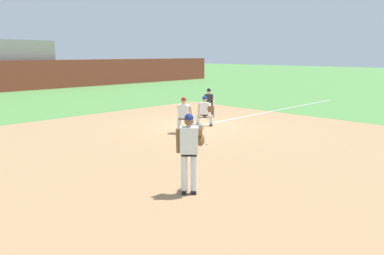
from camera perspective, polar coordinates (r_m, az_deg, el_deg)
The scene contains 10 objects.
ground_plane at distance 16.51m, azimuth 0.54°, elevation 0.17°, with size 160.00×160.00×0.00m, color #518942.
infield_dirt_patch at distance 12.56m, azimuth 0.20°, elevation -3.34°, with size 18.00×18.00×0.01m, color #A87F56.
foul_line_stripe at distance 21.74m, azimuth 12.93°, elevation 2.58°, with size 13.37×0.10×0.00m, color white.
first_base_bag at distance 16.50m, azimuth 0.54°, elevation 0.33°, with size 0.38×0.38×0.09m, color white.
baseball at distance 13.18m, azimuth 2.29°, elevation -2.50°, with size 0.07×0.07×0.07m, color white.
pitcher at distance 8.41m, azimuth -0.34°, elevation -3.24°, with size 0.85×0.56×1.86m.
first_baseman at distance 16.45m, azimuth 1.97°, elevation 2.72°, with size 0.76×1.07×1.34m.
baserunner at distance 14.97m, azimuth -1.26°, elevation 2.11°, with size 0.60×0.67×1.46m.
umpire at distance 18.84m, azimuth 2.56°, elevation 3.97°, with size 0.66×0.68×1.46m.
outfield_wall at distance 35.32m, azimuth -26.20°, elevation 7.04°, with size 48.00×0.50×2.60m.
Camera 1 is at (-11.62, -11.30, 3.15)m, focal length 35.00 mm.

